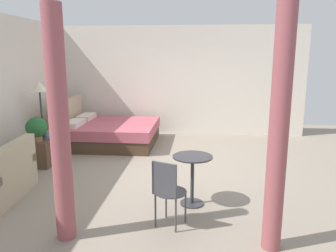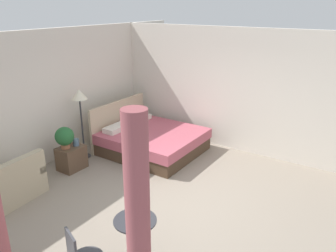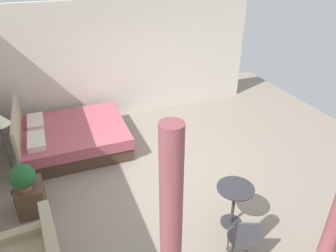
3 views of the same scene
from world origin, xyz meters
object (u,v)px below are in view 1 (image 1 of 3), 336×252
nightstand (42,152)px  floor_lamp (40,92)px  bed (108,132)px  balcony_table (192,171)px  potted_plant (36,128)px  cafe_chair_near_window (168,188)px  vase (46,135)px

nightstand → floor_lamp: 1.26m
bed → balcony_table: (-3.14, -2.08, 0.21)m
potted_plant → cafe_chair_near_window: potted_plant is taller
vase → balcony_table: balcony_table is taller
bed → vase: size_ratio=14.88×
nightstand → potted_plant: 0.52m
floor_lamp → cafe_chair_near_window: size_ratio=1.83×
nightstand → balcony_table: bearing=-116.5°
floor_lamp → balcony_table: (-2.04, -3.17, -0.86)m
bed → vase: bearing=152.7°
balcony_table → floor_lamp: bearing=57.2°
balcony_table → cafe_chair_near_window: (-0.70, 0.28, 0.02)m
bed → vase: 1.78m
nightstand → balcony_table: 3.28m
bed → cafe_chair_near_window: size_ratio=2.48×
bed → floor_lamp: 1.88m
bed → potted_plant: (-1.78, 0.87, 0.48)m
cafe_chair_near_window → potted_plant: bearing=52.3°
potted_plant → cafe_chair_near_window: (-2.06, -2.66, -0.24)m
nightstand → vase: vase is taller
potted_plant → vase: potted_plant is taller
vase → cafe_chair_near_window: bearing=-131.2°
potted_plant → cafe_chair_near_window: bearing=-127.7°
balcony_table → bed: bearing=33.5°
bed → floor_lamp: bearing=135.1°
potted_plant → balcony_table: bearing=-114.7°
nightstand → vase: size_ratio=3.71×
potted_plant → vase: (0.22, -0.07, -0.18)m
floor_lamp → nightstand: bearing=-157.3°
potted_plant → floor_lamp: (0.68, 0.22, 0.59)m
balcony_table → vase: bearing=61.3°
floor_lamp → balcony_table: 3.87m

